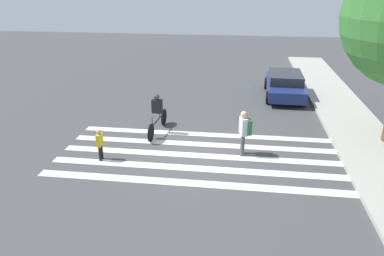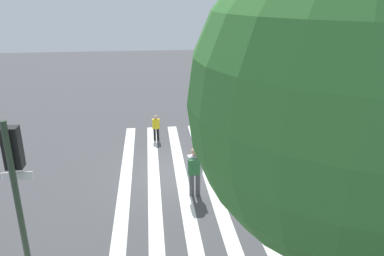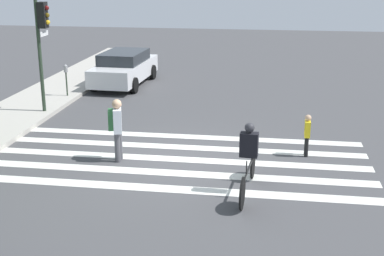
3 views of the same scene
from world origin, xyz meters
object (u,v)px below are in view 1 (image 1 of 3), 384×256
at_px(pedestrian_adult_blue_shirt, 100,143).
at_px(cyclist_mid_street, 157,113).
at_px(pedestrian_child_with_backpack, 244,130).
at_px(car_parked_silver_sedan, 285,84).

bearing_deg(pedestrian_adult_blue_shirt, cyclist_mid_street, -27.68).
distance_m(pedestrian_child_with_backpack, car_parked_silver_sedan, 7.75).
bearing_deg(cyclist_mid_street, pedestrian_child_with_backpack, 70.35).
xyz_separation_m(pedestrian_adult_blue_shirt, car_parked_silver_sedan, (-8.53, 7.06, 0.03)).
bearing_deg(pedestrian_adult_blue_shirt, car_parked_silver_sedan, -39.08).
bearing_deg(cyclist_mid_street, car_parked_silver_sedan, 140.96).
bearing_deg(cyclist_mid_street, pedestrian_adult_blue_shirt, -23.38).
distance_m(pedestrian_child_with_backpack, pedestrian_adult_blue_shirt, 5.08).
bearing_deg(car_parked_silver_sedan, pedestrian_child_with_backpack, -14.86).
height_order(pedestrian_child_with_backpack, car_parked_silver_sedan, pedestrian_child_with_backpack).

